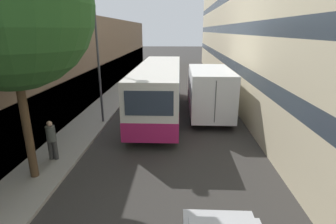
{
  "coord_description": "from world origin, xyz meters",
  "views": [
    {
      "loc": [
        0.46,
        -0.05,
        5.15
      ],
      "look_at": [
        -0.02,
        11.28,
        1.6
      ],
      "focal_mm": 28.0,
      "sensor_mm": 36.0,
      "label": 1
    }
  ],
  "objects_px": {
    "pedestrian": "(52,139)",
    "street_tree_left": "(6,5)",
    "bus": "(159,88)",
    "box_truck": "(208,89)",
    "street_lamp": "(96,35)"
  },
  "relations": [
    {
      "from": "pedestrian",
      "to": "street_tree_left",
      "type": "relative_size",
      "value": 0.2
    },
    {
      "from": "bus",
      "to": "pedestrian",
      "type": "relative_size",
      "value": 6.98
    },
    {
      "from": "box_truck",
      "to": "pedestrian",
      "type": "height_order",
      "value": "box_truck"
    },
    {
      "from": "bus",
      "to": "pedestrian",
      "type": "height_order",
      "value": "bus"
    },
    {
      "from": "bus",
      "to": "street_lamp",
      "type": "distance_m",
      "value": 4.96
    },
    {
      "from": "street_lamp",
      "to": "street_tree_left",
      "type": "height_order",
      "value": "street_tree_left"
    },
    {
      "from": "box_truck",
      "to": "pedestrian",
      "type": "distance_m",
      "value": 9.68
    },
    {
      "from": "bus",
      "to": "box_truck",
      "type": "xyz_separation_m",
      "value": [
        3.09,
        0.03,
        -0.04
      ]
    },
    {
      "from": "bus",
      "to": "street_tree_left",
      "type": "bearing_deg",
      "value": -115.95
    },
    {
      "from": "bus",
      "to": "pedestrian",
      "type": "distance_m",
      "value": 7.76
    },
    {
      "from": "street_tree_left",
      "to": "box_truck",
      "type": "bearing_deg",
      "value": 49.05
    },
    {
      "from": "street_lamp",
      "to": "street_tree_left",
      "type": "distance_m",
      "value": 6.08
    },
    {
      "from": "pedestrian",
      "to": "street_lamp",
      "type": "height_order",
      "value": "street_lamp"
    },
    {
      "from": "box_truck",
      "to": "pedestrian",
      "type": "xyz_separation_m",
      "value": [
        -6.91,
        -6.76,
        -0.59
      ]
    },
    {
      "from": "box_truck",
      "to": "street_lamp",
      "type": "distance_m",
      "value": 7.34
    }
  ]
}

